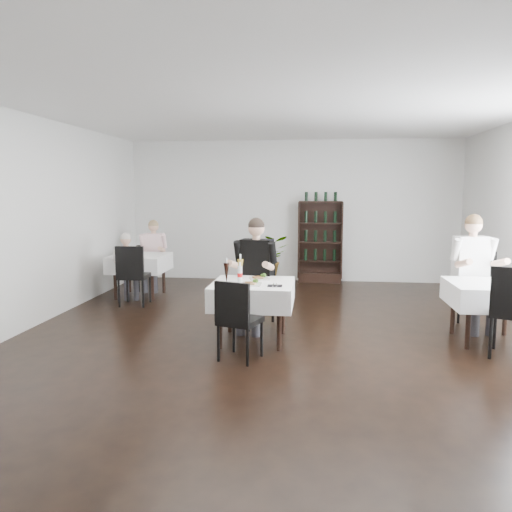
{
  "coord_description": "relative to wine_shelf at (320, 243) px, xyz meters",
  "views": [
    {
      "loc": [
        0.47,
        -6.24,
        1.94
      ],
      "look_at": [
        -0.28,
        0.2,
        1.08
      ],
      "focal_mm": 35.0,
      "sensor_mm": 36.0,
      "label": 1
    }
  ],
  "objects": [
    {
      "name": "pilsner_dark",
      "position": [
        -1.23,
        -4.41,
        0.06
      ],
      "size": [
        0.08,
        0.08,
        0.33
      ],
      "color": "black",
      "rests_on": "main_table"
    },
    {
      "name": "main_table",
      "position": [
        -0.9,
        -4.31,
        -0.23
      ],
      "size": [
        1.03,
        1.03,
        0.77
      ],
      "color": "black",
      "rests_on": "ground"
    },
    {
      "name": "wine_shelf",
      "position": [
        0.0,
        0.0,
        0.0
      ],
      "size": [
        0.9,
        0.28,
        1.75
      ],
      "color": "black",
      "rests_on": "ground"
    },
    {
      "name": "diner_left_far",
      "position": [
        -3.23,
        -1.24,
        -0.05
      ],
      "size": [
        0.52,
        0.52,
        1.37
      ],
      "color": "#393940",
      "rests_on": "ground"
    },
    {
      "name": "left_table",
      "position": [
        -3.3,
        -1.81,
        -0.23
      ],
      "size": [
        0.98,
        0.98,
        0.77
      ],
      "color": "black",
      "rests_on": "ground"
    },
    {
      "name": "coke_bottle",
      "position": [
        -1.07,
        -4.29,
        0.03
      ],
      "size": [
        0.07,
        0.07,
        0.25
      ],
      "color": "silver",
      "rests_on": "main_table"
    },
    {
      "name": "right_chair_far",
      "position": [
        2.14,
        -3.31,
        -0.22
      ],
      "size": [
        0.66,
        0.66,
        1.09
      ],
      "color": "black",
      "rests_on": "ground"
    },
    {
      "name": "room_shell",
      "position": [
        -0.6,
        -4.31,
        0.65
      ],
      "size": [
        9.0,
        9.0,
        9.0
      ],
      "color": "black",
      "rests_on": "ground"
    },
    {
      "name": "left_chair_far",
      "position": [
        -3.4,
        -1.14,
        -0.35
      ],
      "size": [
        0.51,
        0.51,
        0.87
      ],
      "color": "black",
      "rests_on": "ground"
    },
    {
      "name": "pepper_mill",
      "position": [
        2.19,
        -4.01,
        -0.03
      ],
      "size": [
        0.04,
        0.04,
        0.1
      ],
      "primitive_type": "cylinder",
      "rotation": [
        0.0,
        0.0,
        0.14
      ],
      "color": "black",
      "rests_on": "right_table"
    },
    {
      "name": "main_chair_near",
      "position": [
        -0.98,
        -5.11,
        -0.31
      ],
      "size": [
        0.54,
        0.55,
        0.94
      ],
      "color": "black",
      "rests_on": "ground"
    },
    {
      "name": "diner_right_far",
      "position": [
        2.08,
        -3.43,
        0.09
      ],
      "size": [
        0.66,
        0.69,
        1.62
      ],
      "color": "#393940",
      "rests_on": "ground"
    },
    {
      "name": "main_chair_far",
      "position": [
        -0.89,
        -3.54,
        -0.22
      ],
      "size": [
        0.62,
        0.62,
        1.09
      ],
      "color": "black",
      "rests_on": "ground"
    },
    {
      "name": "diner_main",
      "position": [
        -0.94,
        -3.8,
        0.06
      ],
      "size": [
        0.64,
        0.66,
        1.57
      ],
      "color": "#393940",
      "rests_on": "ground"
    },
    {
      "name": "plate_far",
      "position": [
        -0.84,
        -4.08,
        -0.06
      ],
      "size": [
        0.31,
        0.31,
        0.08
      ],
      "color": "white",
      "rests_on": "main_table"
    },
    {
      "name": "left_chair_near",
      "position": [
        -3.15,
        -2.6,
        -0.26
      ],
      "size": [
        0.49,
        0.49,
        1.03
      ],
      "color": "black",
      "rests_on": "ground"
    },
    {
      "name": "napkin_cutlery",
      "position": [
        -0.6,
        -4.54,
        -0.07
      ],
      "size": [
        0.18,
        0.2,
        0.02
      ],
      "color": "black",
      "rests_on": "main_table"
    },
    {
      "name": "potted_tree",
      "position": [
        -1.11,
        -0.11,
        -0.34
      ],
      "size": [
        1.07,
        0.97,
        1.02
      ],
      "primitive_type": "imported",
      "rotation": [
        0.0,
        0.0,
        0.22
      ],
      "color": "#21541C",
      "rests_on": "ground"
    },
    {
      "name": "right_table",
      "position": [
        2.1,
        -4.01,
        -0.23
      ],
      "size": [
        0.98,
        0.98,
        0.77
      ],
      "color": "black",
      "rests_on": "ground"
    },
    {
      "name": "diner_left_near",
      "position": [
        -3.3,
        -2.41,
        -0.13
      ],
      "size": [
        0.49,
        0.51,
        1.23
      ],
      "color": "#393940",
      "rests_on": "ground"
    },
    {
      "name": "pilsner_lager",
      "position": [
        -1.08,
        -4.16,
        0.06
      ],
      "size": [
        0.08,
        0.08,
        0.34
      ],
      "color": "gold",
      "rests_on": "main_table"
    },
    {
      "name": "plate_near",
      "position": [
        -0.89,
        -4.49,
        -0.06
      ],
      "size": [
        0.24,
        0.24,
        0.07
      ],
      "color": "white",
      "rests_on": "main_table"
    }
  ]
}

